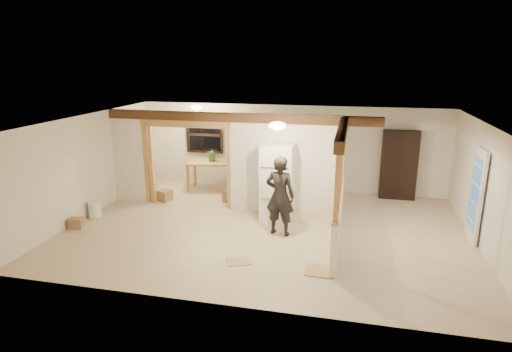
% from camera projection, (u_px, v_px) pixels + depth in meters
% --- Properties ---
extents(floor, '(9.00, 6.50, 0.01)m').
position_uv_depth(floor, '(267.00, 229.00, 9.86)').
color(floor, '#C2AE90').
rests_on(floor, ground).
extents(ceiling, '(9.00, 6.50, 0.01)m').
position_uv_depth(ceiling, '(268.00, 121.00, 9.20)').
color(ceiling, white).
extents(wall_back, '(9.00, 0.01, 2.50)m').
position_uv_depth(wall_back, '(289.00, 148.00, 12.58)').
color(wall_back, silver).
rests_on(wall_back, floor).
extents(wall_front, '(9.00, 0.01, 2.50)m').
position_uv_depth(wall_front, '(225.00, 232.00, 6.48)').
color(wall_front, silver).
rests_on(wall_front, floor).
extents(wall_left, '(0.01, 6.50, 2.50)m').
position_uv_depth(wall_left, '(88.00, 166.00, 10.50)').
color(wall_left, silver).
rests_on(wall_left, floor).
extents(wall_right, '(0.01, 6.50, 2.50)m').
position_uv_depth(wall_right, '(487.00, 190.00, 8.56)').
color(wall_right, silver).
rests_on(wall_right, floor).
extents(partition_left_stub, '(0.90, 0.12, 2.50)m').
position_uv_depth(partition_left_stub, '(129.00, 156.00, 11.53)').
color(partition_left_stub, white).
rests_on(partition_left_stub, floor).
extents(partition_center, '(2.80, 0.12, 2.50)m').
position_uv_depth(partition_center, '(285.00, 165.00, 10.61)').
color(partition_center, white).
rests_on(partition_center, floor).
extents(doorway_frame, '(2.46, 0.14, 2.20)m').
position_uv_depth(doorway_frame, '(187.00, 165.00, 11.22)').
color(doorway_frame, tan).
rests_on(doorway_frame, floor).
extents(header_beam_back, '(7.00, 0.18, 0.22)m').
position_uv_depth(header_beam_back, '(238.00, 118.00, 10.57)').
color(header_beam_back, '#54341C').
rests_on(header_beam_back, ceiling).
extents(header_beam_right, '(0.18, 3.30, 0.22)m').
position_uv_depth(header_beam_right, '(342.00, 132.00, 8.51)').
color(header_beam_right, '#54341C').
rests_on(header_beam_right, ceiling).
extents(pony_wall, '(0.12, 3.20, 1.00)m').
position_uv_depth(pony_wall, '(338.00, 220.00, 9.01)').
color(pony_wall, white).
rests_on(pony_wall, floor).
extents(stud_partition, '(0.14, 3.20, 1.32)m').
position_uv_depth(stud_partition, '(340.00, 167.00, 8.70)').
color(stud_partition, tan).
rests_on(stud_partition, pony_wall).
extents(window_back, '(1.12, 0.10, 1.10)m').
position_uv_depth(window_back, '(204.00, 135.00, 12.99)').
color(window_back, black).
rests_on(window_back, wall_back).
extents(french_door, '(0.12, 0.86, 2.00)m').
position_uv_depth(french_door, '(476.00, 196.00, 9.02)').
color(french_door, white).
rests_on(french_door, floor).
extents(ceiling_dome_main, '(0.36, 0.36, 0.16)m').
position_uv_depth(ceiling_dome_main, '(277.00, 126.00, 8.67)').
color(ceiling_dome_main, '#FFEABF').
rests_on(ceiling_dome_main, ceiling).
extents(ceiling_dome_util, '(0.32, 0.32, 0.14)m').
position_uv_depth(ceiling_dome_util, '(196.00, 107.00, 11.90)').
color(ceiling_dome_util, '#FFEABF').
rests_on(ceiling_dome_util, ceiling).
extents(hanging_bulb, '(0.07, 0.07, 0.07)m').
position_uv_depth(hanging_bulb, '(205.00, 122.00, 11.22)').
color(hanging_bulb, '#FFD88C').
rests_on(hanging_bulb, ceiling).
extents(refrigerator, '(0.76, 0.74, 1.85)m').
position_uv_depth(refrigerator, '(277.00, 181.00, 10.32)').
color(refrigerator, silver).
rests_on(refrigerator, floor).
extents(woman, '(0.72, 0.53, 1.80)m').
position_uv_depth(woman, '(280.00, 196.00, 9.34)').
color(woman, black).
rests_on(woman, floor).
extents(work_table, '(1.48, 0.95, 0.86)m').
position_uv_depth(work_table, '(211.00, 176.00, 12.66)').
color(work_table, tan).
rests_on(work_table, floor).
extents(potted_plant, '(0.43, 0.39, 0.40)m').
position_uv_depth(potted_plant, '(212.00, 155.00, 12.55)').
color(potted_plant, '#2D6A2D').
rests_on(potted_plant, work_table).
extents(shop_vac, '(0.52, 0.52, 0.57)m').
position_uv_depth(shop_vac, '(149.00, 178.00, 13.03)').
color(shop_vac, '#A1110D').
rests_on(shop_vac, floor).
extents(bookshelf, '(0.96, 0.32, 1.92)m').
position_uv_depth(bookshelf, '(399.00, 165.00, 11.77)').
color(bookshelf, black).
rests_on(bookshelf, floor).
extents(bucket, '(0.37, 0.37, 0.38)m').
position_uv_depth(bucket, '(95.00, 209.00, 10.57)').
color(bucket, white).
rests_on(bucket, floor).
extents(box_util_a, '(0.45, 0.41, 0.32)m').
position_uv_depth(box_util_a, '(231.00, 196.00, 11.69)').
color(box_util_a, '#99704A').
rests_on(box_util_a, floor).
extents(box_util_b, '(0.41, 0.41, 0.30)m').
position_uv_depth(box_util_b, '(165.00, 195.00, 11.78)').
color(box_util_b, '#99704A').
rests_on(box_util_b, floor).
extents(box_front, '(0.35, 0.31, 0.24)m').
position_uv_depth(box_front, '(76.00, 223.00, 9.88)').
color(box_front, '#99704A').
rests_on(box_front, floor).
extents(floor_panel_near, '(0.53, 0.53, 0.02)m').
position_uv_depth(floor_panel_near, '(320.00, 271.00, 7.89)').
color(floor_panel_near, tan).
rests_on(floor_panel_near, floor).
extents(floor_panel_far, '(0.57, 0.52, 0.01)m').
position_uv_depth(floor_panel_far, '(239.00, 261.00, 8.26)').
color(floor_panel_far, tan).
rests_on(floor_panel_far, floor).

